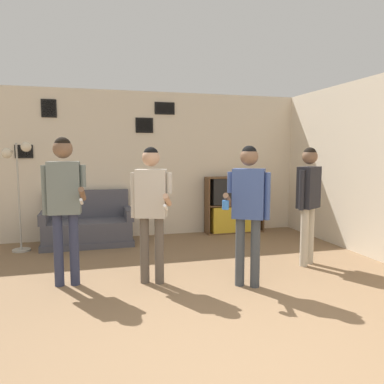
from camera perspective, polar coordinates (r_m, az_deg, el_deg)
ground_plane at (r=3.00m, az=8.82°, el=-25.97°), size 20.00×20.00×0.00m
wall_back at (r=7.11m, az=-6.83°, el=4.21°), size 8.36×0.08×2.70m
wall_right at (r=6.19m, az=25.83°, el=3.31°), size 0.06×7.09×2.70m
couch at (r=6.74m, az=-15.58°, el=-5.13°), size 1.51×0.80×0.91m
bookshelf at (r=7.41m, az=6.49°, el=-1.95°), size 1.16×0.30×1.11m
floor_lamp at (r=6.51m, az=-25.02°, el=2.33°), size 0.44×0.28×1.75m
person_player_foreground_left at (r=4.61m, az=-18.89°, el=-0.39°), size 0.50×0.48×1.76m
person_player_foreground_center at (r=4.48m, az=-6.22°, el=-1.34°), size 0.47×0.56×1.65m
person_watcher_holding_cup at (r=4.39m, az=8.57°, el=-1.39°), size 0.58×0.36×1.66m
person_spectator_near_bookshelf at (r=5.44m, az=17.34°, el=-0.25°), size 0.43×0.36×1.65m
bottle_on_floor at (r=6.06m, az=-19.86°, el=-8.36°), size 0.06×0.06×0.28m
drinking_cup at (r=7.45m, az=8.32°, el=2.73°), size 0.08×0.08×0.10m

